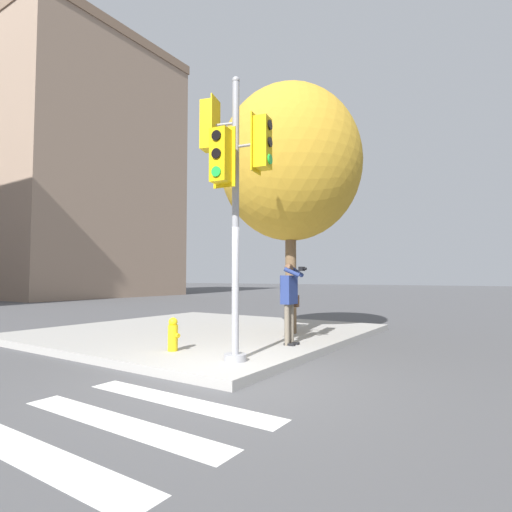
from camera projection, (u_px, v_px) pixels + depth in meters
The scene contains 7 objects.
ground_plane at pixel (226, 380), 6.28m from camera, with size 160.00×160.00×0.00m, color #4C4C4F.
sidewalk_corner at pixel (203, 332), 11.12m from camera, with size 8.00×8.00×0.16m.
traffic_signal_pole at pixel (232, 170), 6.98m from camera, with size 0.96×1.34×5.07m.
person_photographer at pixel (290, 296), 8.65m from camera, with size 0.58×0.54×1.75m.
street_tree at pixel (290, 164), 10.60m from camera, with size 3.75×3.75×6.55m.
fire_hydrant at pixel (173, 334), 7.87m from camera, with size 0.20×0.26×0.66m.
building_right at pixel (79, 171), 35.27m from camera, with size 14.54×12.64×21.93m.
Camera 1 is at (-5.06, -3.90, 1.61)m, focal length 28.00 mm.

